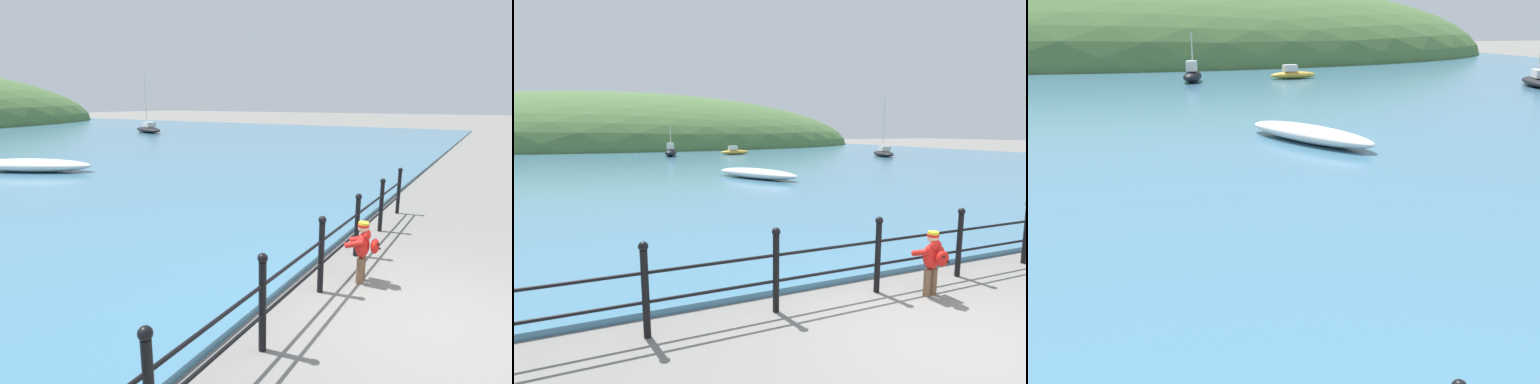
# 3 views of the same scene
# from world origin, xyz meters

# --- Properties ---
(water) EXTENTS (80.00, 60.00, 0.10)m
(water) POSITION_xyz_m (0.00, 32.00, 0.05)
(water) COLOR teal
(water) RESTS_ON ground
(far_hillside) EXTENTS (79.85, 43.92, 16.77)m
(far_hillside) POSITION_xyz_m (0.00, 65.13, 0.00)
(far_hillside) COLOR #476B38
(far_hillside) RESTS_ON ground
(boat_far_right) EXTENTS (3.19, 1.26, 0.89)m
(boat_far_right) POSITION_xyz_m (9.15, 35.68, 0.39)
(boat_far_right) COLOR gold
(boat_far_right) RESTS_ON water
(boat_mid_harbor) EXTENTS (3.40, 5.12, 0.51)m
(boat_mid_harbor) POSITION_xyz_m (3.57, 15.51, 0.35)
(boat_mid_harbor) COLOR silver
(boat_mid_harbor) RESTS_ON water
(boat_nearest_quay) EXTENTS (3.12, 4.74, 5.50)m
(boat_nearest_quay) POSITION_xyz_m (21.25, 27.33, 0.43)
(boat_nearest_quay) COLOR black
(boat_nearest_quay) RESTS_ON water
(boat_white_sailboat) EXTENTS (1.84, 3.04, 2.97)m
(boat_white_sailboat) POSITION_xyz_m (2.63, 35.21, 0.52)
(boat_white_sailboat) COLOR black
(boat_white_sailboat) RESTS_ON water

